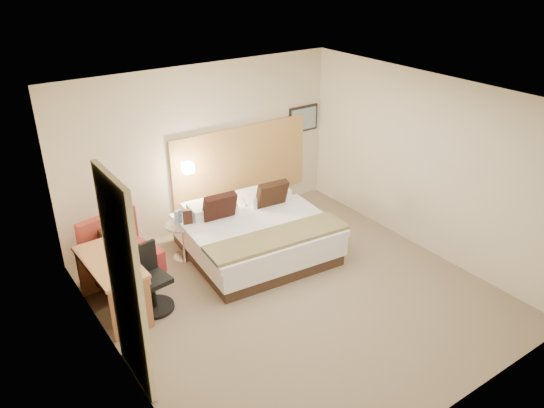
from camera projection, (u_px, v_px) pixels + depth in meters
floor at (295, 294)px, 7.26m from camera, size 4.80×5.00×0.02m
ceiling at (300, 99)px, 6.06m from camera, size 4.80×5.00×0.02m
wall_back at (203, 149)px, 8.51m from camera, size 4.80×0.02×2.70m
wall_front at (464, 305)px, 4.81m from camera, size 4.80×0.02×2.70m
wall_left at (110, 264)px, 5.43m from camera, size 0.02×5.00×2.70m
wall_right at (426, 164)px, 7.90m from camera, size 0.02×5.00×2.70m
headboard_panel at (242, 163)px, 9.02m from camera, size 2.60×0.04×1.30m
art_frame at (303, 119)px, 9.46m from camera, size 0.62×0.03×0.47m
art_canvas at (304, 119)px, 9.45m from camera, size 0.54×0.01×0.39m
lamp_arm at (186, 167)px, 8.35m from camera, size 0.02×0.12×0.02m
lamp_shade at (188, 168)px, 8.31m from camera, size 0.15×0.15×0.15m
curtain at (125, 285)px, 5.33m from camera, size 0.06×0.90×2.42m
bottle_a at (177, 218)px, 7.80m from camera, size 0.08×0.08×0.21m
bottle_b at (180, 216)px, 7.85m from camera, size 0.08×0.08×0.21m
menu_folder at (187, 217)px, 7.80m from camera, size 0.14×0.09×0.23m
bed at (255, 234)px, 8.08m from camera, size 2.21×2.17×1.01m
lounge_chair at (120, 256)px, 7.43m from camera, size 1.03×0.94×0.93m
side_table at (184, 239)px, 7.96m from camera, size 0.64×0.64×0.58m
desk at (113, 271)px, 6.67m from camera, size 0.60×1.24×0.77m
desk_chair at (151, 284)px, 6.82m from camera, size 0.57×0.57×0.89m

